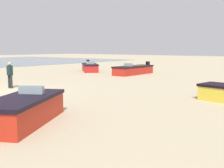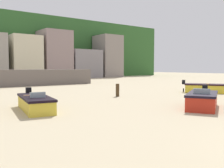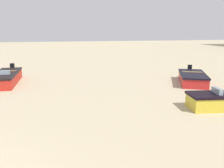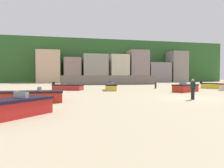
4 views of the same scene
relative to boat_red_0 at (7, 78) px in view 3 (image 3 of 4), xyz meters
The scene contains 2 objects.
boat_red_0 is the anchor object (origin of this frame).
boat_red_3 13.47m from the boat_red_0, 76.47° to the left, with size 4.26×3.25×1.07m.
Camera 3 is at (5.28, 3.46, 3.74)m, focal length 37.59 mm.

